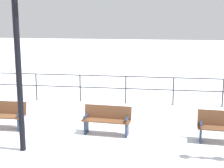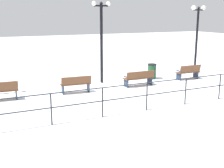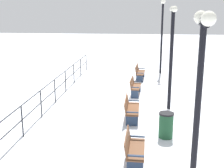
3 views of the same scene
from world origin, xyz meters
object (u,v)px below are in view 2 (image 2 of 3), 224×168
(bench_second, at_px, (139,78))
(trash_bin, at_px, (152,71))
(bench_nearest, at_px, (188,72))
(bench_third, at_px, (76,84))
(lamppost_near, at_px, (197,27))
(lamppost_middle, at_px, (101,32))

(bench_second, xyz_separation_m, trash_bin, (1.31, -1.67, 0.01))
(bench_second, bearing_deg, bench_nearest, -86.03)
(bench_nearest, bearing_deg, bench_second, 94.61)
(bench_nearest, distance_m, bench_second, 3.57)
(bench_nearest, xyz_separation_m, trash_bin, (1.07, 1.89, 0.01))
(bench_third, bearing_deg, trash_bin, -72.69)
(bench_third, bearing_deg, bench_nearest, -84.73)
(bench_nearest, relative_size, bench_third, 0.96)
(bench_second, bearing_deg, trash_bin, -51.69)
(bench_nearest, bearing_deg, trash_bin, 61.33)
(bench_second, bearing_deg, bench_third, 89.47)
(bench_nearest, height_order, bench_third, bench_nearest)
(bench_nearest, distance_m, trash_bin, 2.18)
(bench_nearest, bearing_deg, lamppost_near, -49.12)
(bench_nearest, bearing_deg, lamppost_middle, 75.11)
(bench_nearest, bearing_deg, bench_third, 92.37)
(bench_third, relative_size, lamppost_middle, 0.34)
(lamppost_near, bearing_deg, trash_bin, 95.57)
(bench_nearest, distance_m, lamppost_near, 3.38)
(lamppost_middle, height_order, trash_bin, lamppost_middle)
(bench_second, distance_m, lamppost_middle, 3.27)
(bench_nearest, distance_m, bench_third, 7.13)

